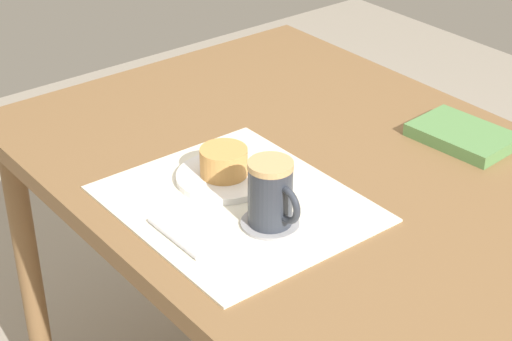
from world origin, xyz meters
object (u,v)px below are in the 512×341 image
Objects in this scene: dining_table at (349,221)px; pastry_plate at (224,177)px; pastry at (224,162)px; coffee_mug at (271,193)px; small_book at (463,135)px.

pastry_plate reaches higher than dining_table.
pastry is 0.16m from coffee_mug.
coffee_mug is 0.46m from small_book.
pastry_plate is 1.53× the size of coffee_mug.
pastry is at bearing -114.12° from small_book.
pastry is (0.00, 0.00, 0.03)m from pastry_plate.
small_book reaches higher than pastry_plate.
coffee_mug is (0.01, -0.19, 0.13)m from dining_table.
pastry reaches higher than pastry_plate.
coffee_mug is (0.16, -0.02, 0.02)m from pastry.
coffee_mug reaches higher than pastry_plate.
small_book is (-0.00, 0.46, -0.05)m from coffee_mug.
coffee_mug is at bearing -8.90° from pastry.
dining_table is 16.26× the size of pastry.
coffee_mug is 0.59× the size of small_book.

